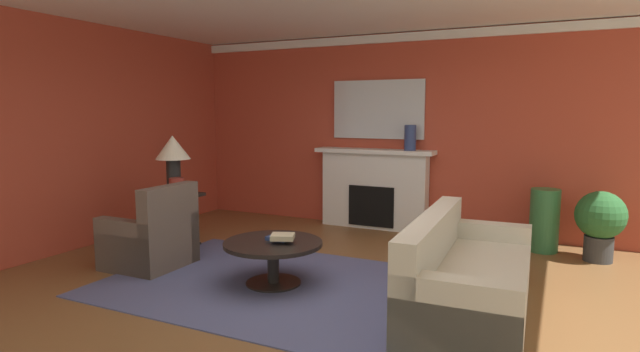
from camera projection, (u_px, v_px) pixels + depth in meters
ground_plane at (314, 293)px, 4.89m from camera, size 8.95×8.95×0.00m
wall_fireplace at (407, 132)px, 7.47m from camera, size 7.48×0.12×2.89m
wall_window at (80, 135)px, 6.48m from camera, size 0.12×6.67×2.89m
crown_moulding at (407, 37)px, 7.23m from camera, size 7.48×0.08×0.12m
area_rug at (273, 284)px, 5.14m from camera, size 3.36×2.40×0.01m
fireplace at (374, 191)px, 7.58m from camera, size 1.80×0.35×1.19m
mantel_mirror at (378, 109)px, 7.53m from camera, size 1.41×0.04×0.87m
sofa at (466, 280)px, 4.37m from camera, size 0.97×2.13×0.85m
armchair_near_window at (151, 240)px, 5.70m from camera, size 0.80×0.80×0.95m
coffee_table at (273, 253)px, 5.10m from camera, size 1.00×1.00×0.45m
side_table at (175, 217)px, 6.49m from camera, size 0.56×0.56×0.70m
table_lamp at (173, 153)px, 6.39m from camera, size 0.44×0.44×0.75m
vase_mantel_right at (410, 138)px, 7.19m from camera, size 0.17×0.17×0.36m
vase_on_side_table at (177, 187)px, 6.27m from camera, size 0.18×0.18×0.23m
vase_tall_corner at (544, 220)px, 6.31m from camera, size 0.35×0.35×0.79m
book_red_cover at (279, 238)px, 5.16m from camera, size 0.24×0.20×0.04m
book_art_folio at (283, 237)px, 5.02m from camera, size 0.28×0.26×0.05m
potted_plant at (600, 220)px, 5.88m from camera, size 0.56×0.56×0.83m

